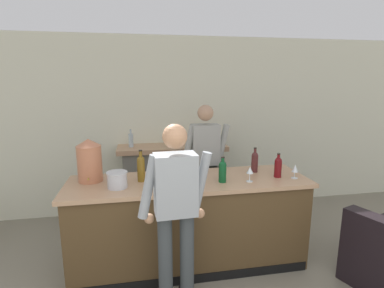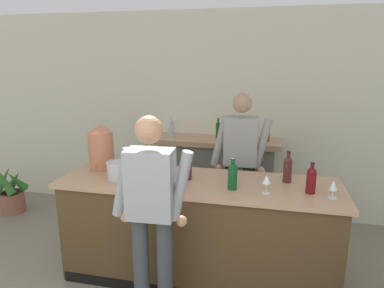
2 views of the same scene
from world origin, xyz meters
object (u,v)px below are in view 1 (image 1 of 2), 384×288
wine_bottle_cabernet_heavy (255,161)px  wine_bottle_burgundy_dark (223,170)px  ice_bucket_steel (117,180)px  wine_glass_mid_counter (250,171)px  person_bartender (205,164)px  wine_glass_back_row (295,169)px  person_customer (176,211)px  wine_bottle_riesling_slim (180,168)px  copper_dispenser (89,160)px  wine_bottle_chardonnay_pale (278,166)px  wine_bottle_merlot_tall (141,167)px  fireplace_stone (173,180)px

wine_bottle_cabernet_heavy → wine_bottle_burgundy_dark: bearing=-149.3°
ice_bucket_steel → wine_bottle_burgundy_dark: (1.09, -0.03, 0.04)m
wine_glass_mid_counter → wine_bottle_burgundy_dark: bearing=171.8°
person_bartender → wine_glass_mid_counter: person_bartender is taller
ice_bucket_steel → wine_glass_back_row: bearing=-1.5°
person_customer → wine_bottle_riesling_slim: bearing=78.8°
ice_bucket_steel → wine_bottle_riesling_slim: 0.67m
copper_dispenser → wine_bottle_chardonnay_pale: bearing=-6.7°
wine_glass_back_row → wine_glass_mid_counter: 0.53m
person_customer → copper_dispenser: bearing=135.5°
wine_bottle_cabernet_heavy → wine_glass_back_row: 0.47m
wine_bottle_merlot_tall → person_bartender: bearing=36.9°
person_bartender → wine_bottle_chardonnay_pale: (0.66, -0.77, 0.16)m
person_bartender → wine_bottle_cabernet_heavy: size_ratio=6.01×
wine_bottle_chardonnay_pale → wine_glass_mid_counter: (-0.37, -0.09, -0.01)m
copper_dispenser → wine_bottle_burgundy_dark: bearing=-11.9°
wine_bottle_merlot_tall → wine_bottle_riesling_slim: bearing=-4.3°
person_customer → wine_bottle_burgundy_dark: size_ratio=6.23×
wine_glass_mid_counter → wine_bottle_cabernet_heavy: bearing=60.4°
person_bartender → wine_bottle_merlot_tall: person_bartender is taller
ice_bucket_steel → wine_bottle_cabernet_heavy: wine_bottle_cabernet_heavy is taller
copper_dispenser → wine_bottle_cabernet_heavy: copper_dispenser is taller
wine_bottle_riesling_slim → wine_glass_back_row: wine_bottle_riesling_slim is taller
copper_dispenser → ice_bucket_steel: (0.30, -0.27, -0.15)m
wine_bottle_burgundy_dark → wine_glass_mid_counter: bearing=-8.2°
person_bartender → wine_glass_back_row: person_bartender is taller
fireplace_stone → person_bartender: 0.86m
wine_bottle_chardonnay_pale → wine_bottle_riesling_slim: bearing=174.7°
copper_dispenser → wine_bottle_burgundy_dark: size_ratio=1.67×
person_customer → wine_bottle_cabernet_heavy: person_customer is taller
wine_bottle_merlot_tall → wine_bottle_chardonnay_pale: bearing=-5.0°
copper_dispenser → wine_glass_back_row: (2.22, -0.32, -0.13)m
fireplace_stone → ice_bucket_steel: fireplace_stone is taller
person_customer → wine_glass_mid_counter: size_ratio=10.49×
person_bartender → wine_glass_mid_counter: (0.29, -0.87, 0.15)m
wine_glass_mid_counter → wine_bottle_chardonnay_pale: bearing=14.3°
ice_bucket_steel → wine_bottle_merlot_tall: size_ratio=0.61×
ice_bucket_steel → copper_dispenser: bearing=138.0°
fireplace_stone → wine_glass_mid_counter: fireplace_stone is taller
wine_bottle_burgundy_dark → fireplace_stone: bearing=103.7°
fireplace_stone → wine_bottle_merlot_tall: size_ratio=4.75×
wine_bottle_burgundy_dark → wine_glass_back_row: bearing=-1.6°
wine_bottle_chardonnay_pale → wine_bottle_burgundy_dark: 0.66m
person_bartender → wine_bottle_burgundy_dark: person_bartender is taller
wine_glass_mid_counter → wine_bottle_riesling_slim: bearing=165.0°
wine_bottle_chardonnay_pale → copper_dispenser: bearing=173.3°
copper_dispenser → wine_glass_back_row: 2.24m
person_bartender → wine_bottle_merlot_tall: size_ratio=5.15×
fireplace_stone → wine_bottle_merlot_tall: (-0.49, -1.30, 0.60)m
wine_bottle_chardonnay_pale → wine_bottle_burgundy_dark: wine_bottle_burgundy_dark is taller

